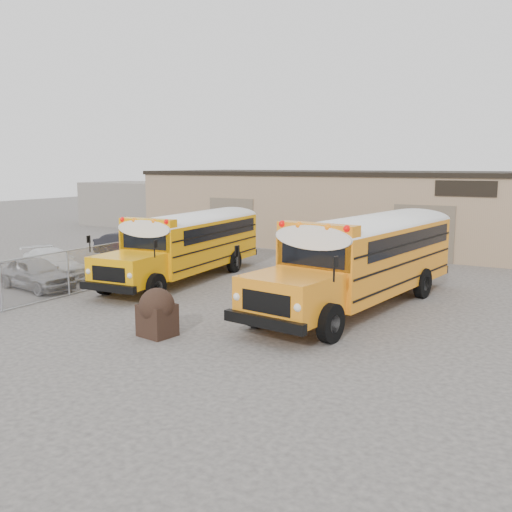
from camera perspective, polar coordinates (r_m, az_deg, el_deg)
The scene contains 10 objects.
ground at distance 19.67m, azimuth -6.34°, elevation -5.94°, with size 120.00×120.00×0.00m, color #45413F.
warehouse at distance 37.11m, azimuth 12.29°, elevation 4.72°, with size 30.20×10.20×4.67m.
chainlink_fence at distance 25.52m, azimuth -13.24°, elevation -0.57°, with size 0.07×18.07×1.81m.
distant_building_left at distance 50.09m, azimuth -11.73°, elevation 5.17°, with size 8.00×6.00×3.60m, color gray.
school_bus_left at distance 31.20m, azimuth -0.70°, elevation 2.95°, with size 3.36×10.42×3.00m.
school_bus_right at distance 27.31m, azimuth 17.26°, elevation 2.04°, with size 4.14×11.60×3.32m.
tarp_bundle at distance 17.36m, azimuth -9.87°, elevation -5.49°, with size 1.10×1.08×1.47m.
car_silver at distance 25.21m, azimuth -21.19°, elevation -1.60°, with size 1.58×3.93×1.34m, color #A7A7AB.
car_white at distance 27.64m, azimuth -19.71°, elevation -0.69°, with size 1.78×4.38×1.27m, color white.
car_dark at distance 32.22m, azimuth -12.46°, elevation 1.07°, with size 1.47×4.22×1.39m, color black.
Camera 1 is at (11.34, -15.24, 5.10)m, focal length 40.00 mm.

